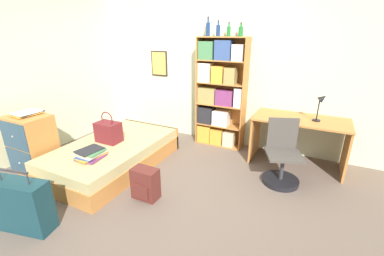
% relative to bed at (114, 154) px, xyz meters
% --- Properties ---
extents(ground_plane, '(14.00, 14.00, 0.00)m').
position_rel_bed_xyz_m(ground_plane, '(0.79, -0.02, -0.19)').
color(ground_plane, '#66564C').
extents(wall_back, '(10.00, 0.09, 2.60)m').
position_rel_bed_xyz_m(wall_back, '(0.79, 1.65, 1.11)').
color(wall_back, beige).
rests_on(wall_back, ground_plane).
extents(wall_left, '(0.06, 10.00, 2.60)m').
position_rel_bed_xyz_m(wall_left, '(-1.42, -0.02, 1.11)').
color(wall_left, beige).
rests_on(wall_left, ground_plane).
extents(bed, '(1.12, 1.94, 0.38)m').
position_rel_bed_xyz_m(bed, '(0.00, 0.00, 0.00)').
color(bed, '#B77538').
rests_on(bed, ground_plane).
extents(handbag, '(0.35, 0.23, 0.46)m').
position_rel_bed_xyz_m(handbag, '(-0.08, 0.01, 0.34)').
color(handbag, maroon).
rests_on(handbag, bed).
extents(book_stack_on_bed, '(0.32, 0.38, 0.12)m').
position_rel_bed_xyz_m(book_stack_on_bed, '(0.09, -0.50, 0.25)').
color(book_stack_on_bed, gold).
rests_on(book_stack_on_bed, bed).
extents(suitcase, '(0.63, 0.35, 0.68)m').
position_rel_bed_xyz_m(suitcase, '(0.11, -1.43, 0.09)').
color(suitcase, '#143842').
rests_on(suitcase, ground_plane).
extents(dresser, '(0.58, 0.46, 0.83)m').
position_rel_bed_xyz_m(dresser, '(-0.92, -0.62, 0.23)').
color(dresser, '#B77538').
rests_on(dresser, ground_plane).
extents(magazine_pile_on_dresser, '(0.29, 0.37, 0.05)m').
position_rel_bed_xyz_m(magazine_pile_on_dresser, '(-0.95, -0.57, 0.67)').
color(magazine_pile_on_dresser, '#B2382D').
rests_on(magazine_pile_on_dresser, dresser).
extents(bookcase, '(0.83, 0.28, 1.84)m').
position_rel_bed_xyz_m(bookcase, '(1.08, 1.46, 0.73)').
color(bookcase, '#B77538').
rests_on(bookcase, ground_plane).
extents(bottle_green, '(0.06, 0.06, 0.29)m').
position_rel_bed_xyz_m(bottle_green, '(0.85, 1.48, 1.77)').
color(bottle_green, navy).
rests_on(bottle_green, bookcase).
extents(bottle_brown, '(0.06, 0.06, 0.23)m').
position_rel_bed_xyz_m(bottle_brown, '(1.05, 1.42, 1.74)').
color(bottle_brown, navy).
rests_on(bottle_brown, bookcase).
extents(bottle_clear, '(0.06, 0.06, 0.21)m').
position_rel_bed_xyz_m(bottle_clear, '(1.20, 1.47, 1.73)').
color(bottle_clear, '#1E6B2D').
rests_on(bottle_clear, bookcase).
extents(bottle_blue, '(0.07, 0.07, 0.20)m').
position_rel_bed_xyz_m(bottle_blue, '(1.39, 1.47, 1.73)').
color(bottle_blue, '#1E6B2D').
rests_on(bottle_blue, bookcase).
extents(desk, '(1.31, 0.66, 0.73)m').
position_rel_bed_xyz_m(desk, '(2.43, 1.27, 0.33)').
color(desk, '#B77538').
rests_on(desk, ground_plane).
extents(desk_lamp, '(0.15, 0.11, 0.40)m').
position_rel_bed_xyz_m(desk_lamp, '(2.65, 1.26, 0.81)').
color(desk_lamp, black).
rests_on(desk_lamp, desk).
extents(desk_chair, '(0.56, 0.56, 0.85)m').
position_rel_bed_xyz_m(desk_chair, '(2.30, 0.67, 0.08)').
color(desk_chair, black).
rests_on(desk_chair, ground_plane).
extents(backpack, '(0.32, 0.22, 0.39)m').
position_rel_bed_xyz_m(backpack, '(0.90, -0.46, 0.01)').
color(backpack, '#56231E').
rests_on(backpack, ground_plane).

